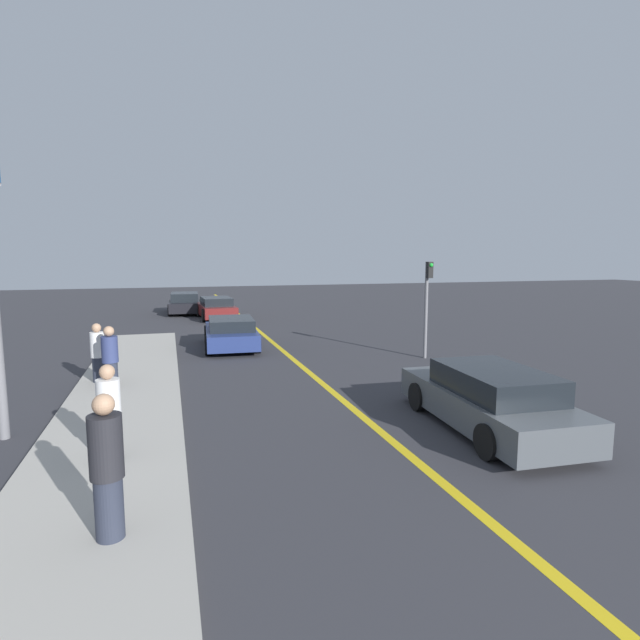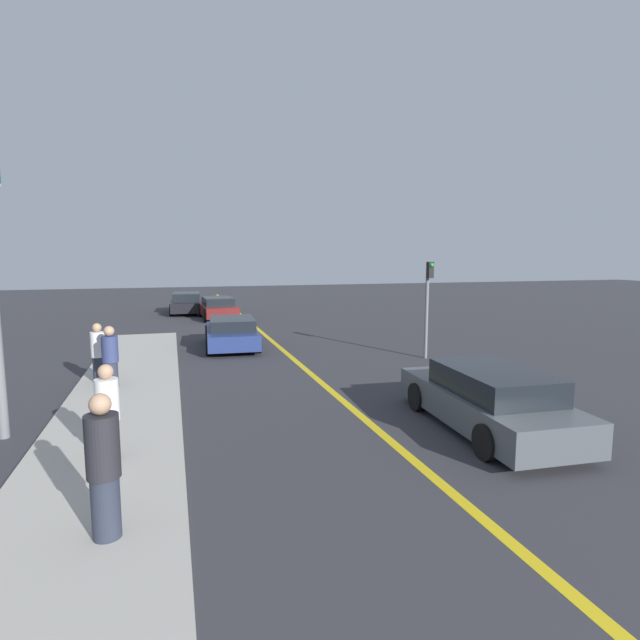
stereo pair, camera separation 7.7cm
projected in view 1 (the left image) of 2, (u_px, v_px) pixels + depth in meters
The scene contains 11 objects.
road_center_line at pixel (291, 358), 17.52m from camera, with size 0.20×60.00×0.01m.
sidewalk_left at pixel (117, 424), 10.44m from camera, with size 2.65×24.23×0.13m.
car_near_right_lane at pixel (489, 399), 10.23m from camera, with size 2.14×4.76×1.31m.
car_ahead_center at pixel (231, 333), 19.30m from camera, with size 2.19×4.43×1.18m.
car_far_distant at pixel (216, 308), 28.25m from camera, with size 2.07×4.20×1.23m.
car_parked_left_lot at pixel (185, 303), 30.93m from camera, with size 2.06×4.48×1.29m.
pedestrian_near_curb at pixel (107, 467), 5.99m from camera, with size 0.40×0.40×1.81m.
pedestrian_mid_group at pixel (109, 413), 8.30m from camera, with size 0.38×0.38×1.65m.
pedestrian_far_standing at pixel (110, 358), 12.92m from camera, with size 0.41×0.41×1.63m.
pedestrian_by_sign at pixel (98, 353), 13.55m from camera, with size 0.37×0.37×1.61m.
traffic_light at pixel (427, 298), 17.14m from camera, with size 0.18×0.40×3.35m.
Camera 1 is at (-4.02, 1.24, 3.56)m, focal length 28.00 mm.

